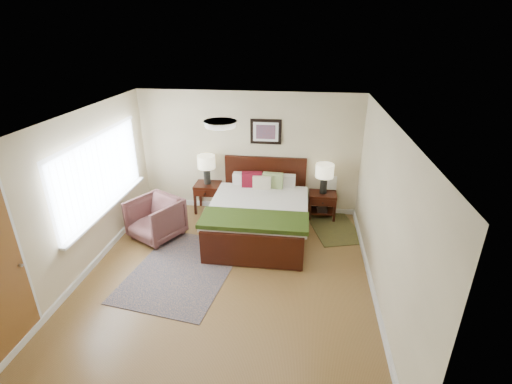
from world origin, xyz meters
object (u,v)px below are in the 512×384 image
Objects in this scene: bed at (259,208)px; lamp_right at (324,173)px; nightstand_left at (208,190)px; armchair at (156,219)px; rug_persian at (183,269)px; lamp_left at (206,164)px; nightstand_right at (322,203)px.

bed reaches higher than lamp_right.
bed is 3.59× the size of lamp_right.
lamp_right is (2.39, 0.02, 0.48)m from nightstand_left.
lamp_right reaches higher than armchair.
bed is 1.92m from armchair.
rug_persian is at bearing -21.63° from armchair.
armchair reaches higher than nightstand_left.
lamp_left reaches higher than armchair.
nightstand_right is 0.64m from lamp_right.
nightstand_left is 1.02× the size of lamp_left.
lamp_right is at bearing 0.51° from nightstand_left.
lamp_right is at bearing 0.00° from lamp_left.
nightstand_right is 2.49m from lamp_left.
bed is 1.47m from nightstand_right.
lamp_left reaches higher than rug_persian.
nightstand_left is 0.74× the size of armchair.
lamp_left reaches higher than nightstand_left.
bed is at bearing -35.46° from lamp_left.
armchair reaches higher than nightstand_right.
nightstand_left reaches higher than rug_persian.
armchair is at bearing -158.88° from nightstand_right.
bed is 3.59× the size of lamp_left.
nightstand_right is 0.26× the size of rug_persian.
armchair is 0.39× the size of rug_persian.
nightstand_right is at bearing 0.21° from nightstand_left.
nightstand_right is 0.90× the size of lamp_right.
bed is 3.53× the size of nightstand_left.
bed is at bearing -145.06° from nightstand_right.
nightstand_right is (2.39, 0.01, -0.16)m from nightstand_left.
bed reaches higher than armchair.
nightstand_right reaches higher than rug_persian.
lamp_right is (1.20, 0.85, 0.43)m from bed.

